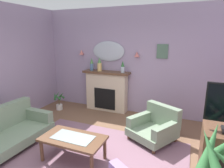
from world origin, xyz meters
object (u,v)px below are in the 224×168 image
mantel_vase_left (99,65)px  fireplace (106,91)px  coffee_table (73,140)px  armchair_near_fireplace (155,126)px  wall_sconce_left (82,52)px  wall_sconce_right (137,54)px  mantel_vase_right (123,67)px  framed_picture (162,51)px  floral_couch (3,132)px  wall_mirror (108,51)px  potted_plant_small_fern (59,101)px  mantel_vase_centre (92,64)px

mantel_vase_left → fireplace: bearing=8.1°
coffee_table → armchair_near_fireplace: (1.18, 1.27, -0.08)m
wall_sconce_left → armchair_near_fireplace: (2.49, -1.24, -1.35)m
wall_sconce_left → wall_sconce_right: (1.70, 0.00, 0.00)m
mantel_vase_right → wall_sconce_left: wall_sconce_left is taller
framed_picture → floral_couch: size_ratio=0.21×
wall_mirror → framed_picture: size_ratio=2.67×
framed_picture → floral_couch: 3.99m
wall_mirror → coffee_table: wall_mirror is taller
wall_sconce_right → framed_picture: bearing=5.3°
wall_sconce_left → framed_picture: 2.35m
floral_couch → wall_sconce_left: bearing=86.5°
wall_mirror → wall_sconce_left: size_ratio=6.86×
fireplace → coffee_table: size_ratio=1.24×
mantel_vase_right → wall_mirror: (-0.50, 0.17, 0.39)m
wall_sconce_left → wall_mirror: bearing=3.4°
framed_picture → armchair_near_fireplace: (0.14, -1.30, -1.44)m
coffee_table → armchair_near_fireplace: armchair_near_fireplace is taller
coffee_table → potted_plant_small_fern: size_ratio=2.01×
wall_mirror → floral_couch: (-1.02, -2.74, -1.39)m
floral_couch → mantel_vase_left: bearing=72.4°
wall_sconce_left → potted_plant_small_fern: wall_sconce_left is taller
wall_mirror → framed_picture: 1.50m
framed_picture → floral_couch: bearing=-132.4°
fireplace → mantel_vase_right: size_ratio=4.17×
mantel_vase_centre → coffee_table: size_ratio=0.33×
mantel_vase_centre → potted_plant_small_fern: size_ratio=0.66×
fireplace → armchair_near_fireplace: 2.02m
fireplace → armchair_near_fireplace: (1.64, -1.15, -0.27)m
wall_mirror → mantel_vase_left: bearing=-139.6°
mantel_vase_centre → mantel_vase_left: bearing=0.0°
wall_mirror → coffee_table: size_ratio=0.87×
framed_picture → floral_couch: (-2.52, -2.75, -1.43)m
mantel_vase_left → wall_mirror: 0.46m
mantel_vase_right → potted_plant_small_fern: size_ratio=0.60×
floral_couch → armchair_near_fireplace: (2.65, 1.45, -0.01)m
fireplace → potted_plant_small_fern: fireplace is taller
wall_sconce_right → armchair_near_fireplace: (0.79, -1.24, -1.35)m
armchair_near_fireplace → potted_plant_small_fern: (-2.94, 0.62, -0.04)m
mantel_vase_right → wall_mirror: 0.66m
wall_sconce_right → potted_plant_small_fern: 2.64m
framed_picture → coffee_table: 3.09m
mantel_vase_right → framed_picture: framed_picture is taller
potted_plant_small_fern → wall_mirror: bearing=27.2°
potted_plant_small_fern → mantel_vase_right: bearing=15.5°
mantel_vase_left → potted_plant_small_fern: 1.62m
armchair_near_fireplace → mantel_vase_right: bearing=135.3°
wall_mirror → potted_plant_small_fern: size_ratio=1.75×
mantel_vase_left → framed_picture: (1.70, 0.18, 0.42)m
wall_sconce_right → mantel_vase_left: bearing=-173.5°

